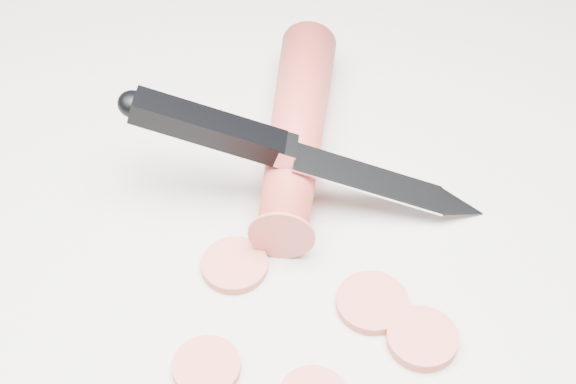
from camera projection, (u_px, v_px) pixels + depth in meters
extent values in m
plane|color=beige|center=(318.00, 293.00, 0.44)|extent=(2.40, 2.40, 0.00)
cylinder|color=red|center=(297.00, 128.00, 0.51)|extent=(0.10, 0.18, 0.03)
cylinder|color=#D5594A|center=(372.00, 302.00, 0.44)|extent=(0.04, 0.04, 0.01)
cylinder|color=#D5594A|center=(207.00, 367.00, 0.41)|extent=(0.04, 0.04, 0.01)
cylinder|color=#D5594A|center=(422.00, 338.00, 0.42)|extent=(0.04, 0.04, 0.01)
cylinder|color=#D5594A|center=(235.00, 265.00, 0.45)|extent=(0.04, 0.04, 0.01)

